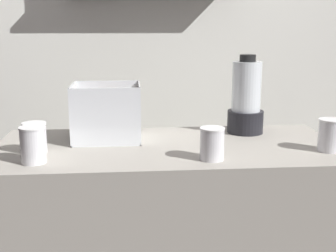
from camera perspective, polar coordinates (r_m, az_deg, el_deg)
name	(u,v)px	position (r m, az deg, el deg)	size (l,w,h in m)	color
counter	(168,246)	(1.97, 0.00, -15.16)	(1.40, 0.64, 0.90)	#9E998E
back_wall_unit	(156,45)	(2.51, -1.58, 10.31)	(2.60, 0.24, 2.50)	silver
carrot_display_bin	(107,123)	(1.89, -7.81, 0.43)	(0.28, 0.23, 0.24)	white
blender_pitcher	(246,101)	(2.02, 9.99, 3.22)	(0.16, 0.16, 0.35)	black
juice_cup_pomegranate_far_left	(35,139)	(1.76, -16.73, -1.60)	(0.09, 0.09, 0.12)	white
juice_cup_pomegranate_left	(33,147)	(1.64, -16.95, -2.63)	(0.09, 0.09, 0.13)	white
juice_cup_orange_middle	(212,145)	(1.61, 5.68, -2.46)	(0.09, 0.09, 0.12)	white
juice_cup_pomegranate_right	(330,137)	(1.82, 20.07, -1.31)	(0.09, 0.09, 0.13)	white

